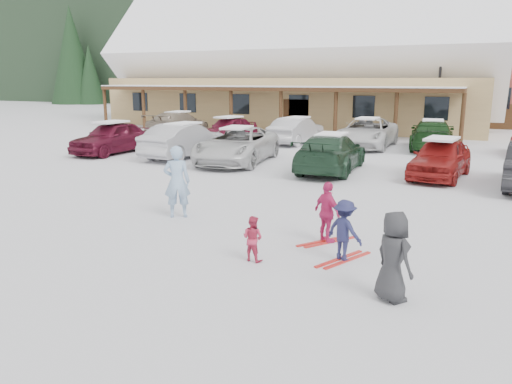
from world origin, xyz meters
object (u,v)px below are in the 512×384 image
at_px(child_magenta, 327,212).
at_px(parked_car_7, 178,124).
at_px(day_lodge, 295,74).
at_px(parked_car_4, 440,158).
at_px(parked_car_2, 237,145).
at_px(parked_car_9, 296,131).
at_px(parked_car_0, 112,138).
at_px(parked_car_8, 229,129).
at_px(parked_car_11, 432,135).
at_px(parked_car_1, 184,140).
at_px(parked_car_3, 331,153).
at_px(toddler_red, 253,238).
at_px(parked_car_10, 367,133).
at_px(child_navy, 344,231).
at_px(adult_skier, 177,182).
at_px(lamp_post, 440,78).
at_px(bystander_dark, 393,256).

xyz_separation_m(child_magenta, parked_car_7, (-14.76, 16.33, 0.09)).
distance_m(day_lodge, parked_car_4, 22.09).
height_order(parked_car_2, parked_car_9, parked_car_2).
distance_m(parked_car_0, parked_car_8, 7.24).
height_order(day_lodge, parked_car_11, day_lodge).
distance_m(parked_car_1, parked_car_2, 2.93).
bearing_deg(parked_car_0, parked_car_3, 0.25).
relative_size(parked_car_2, parked_car_3, 1.09).
bearing_deg(parked_car_4, toddler_red, -96.88).
relative_size(parked_car_4, parked_car_8, 1.02).
xyz_separation_m(parked_car_0, parked_car_3, (11.00, -0.22, -0.04)).
bearing_deg(parked_car_4, parked_car_1, -174.44).
height_order(parked_car_9, parked_car_10, parked_car_10).
bearing_deg(parked_car_11, parked_car_4, 92.15).
xyz_separation_m(child_navy, parked_car_2, (-7.35, 9.70, 0.15)).
bearing_deg(parked_car_1, parked_car_0, 8.36).
xyz_separation_m(toddler_red, parked_car_10, (-1.81, 17.83, 0.31)).
bearing_deg(child_navy, parked_car_9, -42.96).
xyz_separation_m(parked_car_1, parked_car_10, (6.82, 7.04, -0.02)).
bearing_deg(adult_skier, parked_car_0, -72.56).
height_order(day_lodge, lamp_post, day_lodge).
bearing_deg(parked_car_9, child_magenta, 117.09).
xyz_separation_m(parked_car_7, parked_car_9, (8.07, -0.37, -0.04)).
distance_m(child_navy, bystander_dark, 1.88).
bearing_deg(parked_car_4, parked_car_11, 104.59).
height_order(child_navy, parked_car_9, parked_car_9).
bearing_deg(child_magenta, parked_car_11, -57.45).
xyz_separation_m(toddler_red, parked_car_4, (2.51, 10.63, 0.26)).
xyz_separation_m(toddler_red, parked_car_1, (-8.63, 10.79, 0.33)).
xyz_separation_m(day_lodge, child_magenta, (10.96, -26.84, -3.27)).
distance_m(parked_car_0, parked_car_7, 7.76).
distance_m(parked_car_4, parked_car_9, 10.82).
relative_size(lamp_post, parked_car_4, 1.50).
height_order(parked_car_9, parked_car_11, parked_car_11).
height_order(parked_car_8, parked_car_9, parked_car_9).
xyz_separation_m(parked_car_3, parked_car_4, (3.98, 0.46, -0.01)).
bearing_deg(parked_car_1, parked_car_8, -78.44).
relative_size(child_navy, parked_car_1, 0.26).
relative_size(day_lodge, parked_car_7, 5.50).
height_order(bystander_dark, parked_car_7, parked_car_7).
distance_m(lamp_post, parked_car_9, 10.35).
bearing_deg(parked_car_4, child_navy, -88.68).
distance_m(child_magenta, parked_car_1, 13.22).
xyz_separation_m(day_lodge, parked_car_3, (8.50, -18.39, -3.22)).
distance_m(lamp_post, parked_car_3, 15.37).
distance_m(day_lodge, bystander_dark, 32.08).
bearing_deg(child_magenta, adult_skier, 28.89).
height_order(day_lodge, child_navy, day_lodge).
bearing_deg(toddler_red, adult_skier, -25.10).
height_order(bystander_dark, parked_car_2, parked_car_2).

